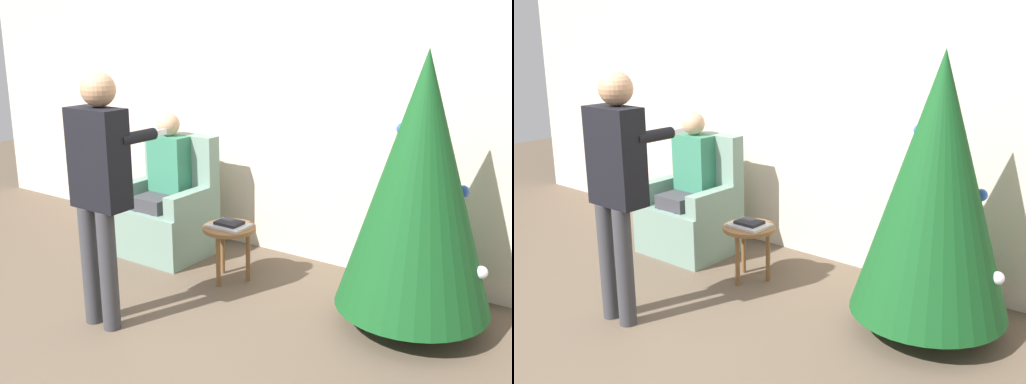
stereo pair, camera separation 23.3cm
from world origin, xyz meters
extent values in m
plane|color=brown|center=(0.00, 0.00, 0.00)|extent=(14.00, 14.00, 0.00)
cube|color=beige|center=(0.00, 2.23, 1.35)|extent=(8.00, 0.06, 2.70)
cylinder|color=brown|center=(1.40, 1.53, 0.08)|extent=(0.10, 0.10, 0.15)
cone|color=#144C1E|center=(1.40, 1.53, 1.01)|extent=(1.03, 1.03, 1.71)
sphere|color=#2856B2|center=(1.63, 1.69, 0.96)|extent=(0.08, 0.08, 0.08)
sphere|color=white|center=(1.82, 1.56, 0.48)|extent=(0.08, 0.08, 0.08)
sphere|color=#2856B2|center=(1.24, 1.58, 1.34)|extent=(0.08, 0.08, 0.08)
cube|color=gray|center=(-0.91, 1.58, 0.22)|extent=(0.77, 0.64, 0.44)
cube|color=gray|center=(-0.91, 1.83, 0.75)|extent=(0.77, 0.14, 0.62)
cube|color=gray|center=(-1.23, 1.58, 0.54)|extent=(0.12, 0.58, 0.19)
cube|color=gray|center=(-0.59, 1.58, 0.54)|extent=(0.12, 0.58, 0.19)
cylinder|color=#38383D|center=(-1.01, 1.38, 0.22)|extent=(0.11, 0.11, 0.44)
cylinder|color=#38383D|center=(-0.81, 1.38, 0.22)|extent=(0.11, 0.11, 0.44)
cube|color=#38383D|center=(-0.91, 1.53, 0.50)|extent=(0.32, 0.40, 0.12)
cube|color=#337A5B|center=(-0.91, 1.68, 0.81)|extent=(0.36, 0.20, 0.50)
sphere|color=tan|center=(-0.91, 1.68, 1.16)|extent=(0.20, 0.20, 0.20)
cylinder|color=#38383D|center=(-0.43, 0.35, 0.41)|extent=(0.12, 0.12, 0.83)
cylinder|color=#38383D|center=(-0.25, 0.35, 0.41)|extent=(0.12, 0.12, 0.83)
cube|color=black|center=(-0.34, 0.41, 1.16)|extent=(0.39, 0.20, 0.66)
sphere|color=tan|center=(-0.34, 0.44, 1.60)|extent=(0.22, 0.22, 0.22)
cylinder|color=black|center=(-0.51, 0.60, 1.29)|extent=(0.08, 0.30, 0.08)
cylinder|color=black|center=(-0.18, 0.60, 1.29)|extent=(0.08, 0.30, 0.08)
cube|color=white|center=(-0.18, 0.79, 1.29)|extent=(0.04, 0.14, 0.04)
cylinder|color=brown|center=(-0.08, 1.44, 0.44)|extent=(0.42, 0.42, 0.03)
cylinder|color=brown|center=(-0.08, 1.29, 0.21)|extent=(0.04, 0.04, 0.42)
cylinder|color=brown|center=(0.05, 1.51, 0.21)|extent=(0.04, 0.04, 0.42)
cylinder|color=brown|center=(-0.20, 1.51, 0.21)|extent=(0.04, 0.04, 0.42)
cube|color=silver|center=(-0.08, 1.44, 0.46)|extent=(0.30, 0.24, 0.02)
cube|color=black|center=(-0.08, 1.44, 0.49)|extent=(0.20, 0.16, 0.02)
camera|label=1|loc=(2.64, -2.12, 1.99)|focal=42.00mm
camera|label=2|loc=(2.82, -1.99, 1.99)|focal=42.00mm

